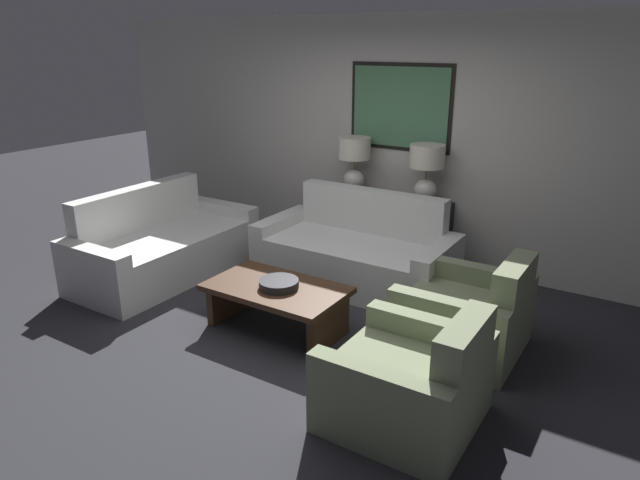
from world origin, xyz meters
The scene contains 11 objects.
ground_plane centered at (0.00, 0.00, 0.00)m, with size 20.00×20.00×0.00m, color #28282D.
back_wall centered at (0.00, 2.32, 1.33)m, with size 8.11×0.12×2.65m.
console_table centered at (0.00, 2.05, 0.38)m, with size 1.39×0.39×0.75m.
table_lamp_left centered at (-0.43, 2.05, 1.14)m, with size 0.36×0.36×0.62m.
table_lamp_right centered at (0.43, 2.05, 1.14)m, with size 0.36×0.36×0.62m.
couch_by_back_wall centered at (0.00, 1.36, 0.30)m, with size 1.99×0.94×0.91m.
couch_by_side centered at (-1.84, 0.45, 0.30)m, with size 0.94×1.99×0.91m.
coffee_table centered at (-0.08, 0.09, 0.30)m, with size 1.18×0.70×0.40m.
decorative_bowl centered at (-0.04, 0.08, 0.44)m, with size 0.34×0.34×0.07m.
armchair_near_back_wall centered at (1.41, 0.65, 0.28)m, with size 0.92×0.92×0.82m.
armchair_near_camera centered at (1.41, -0.47, 0.28)m, with size 0.92×0.92×0.82m.
Camera 1 is at (2.62, -3.46, 2.39)m, focal length 32.00 mm.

